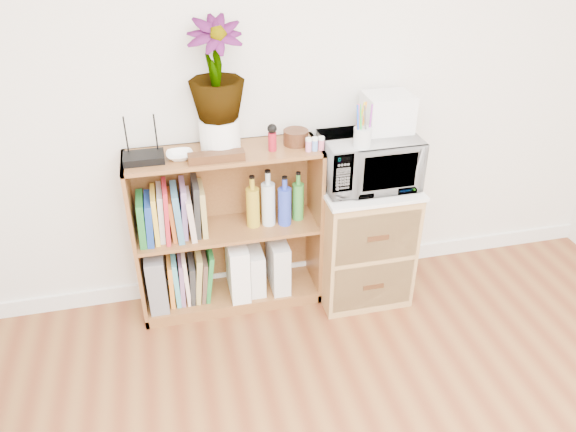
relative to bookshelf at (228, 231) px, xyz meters
name	(u,v)px	position (x,y,z in m)	size (l,w,h in m)	color
skirting_board	(285,270)	(0.35, 0.14, -0.42)	(4.00, 0.02, 0.10)	white
bookshelf	(228,231)	(0.00, 0.00, 0.00)	(1.00, 0.30, 0.95)	brown
wicker_unit	(362,240)	(0.75, -0.08, -0.12)	(0.50, 0.45, 0.70)	#9E7542
microwave	(369,161)	(0.75, -0.08, 0.38)	(0.49, 0.33, 0.27)	silver
pen_cup	(362,137)	(0.67, -0.19, 0.57)	(0.09, 0.09, 0.10)	silver
small_appliance	(387,112)	(0.86, -0.01, 0.61)	(0.24, 0.20, 0.19)	white
router	(144,158)	(-0.39, -0.02, 0.49)	(0.19, 0.13, 0.04)	black
white_bowl	(180,156)	(-0.22, -0.03, 0.49)	(0.13, 0.13, 0.03)	white
plant_pot	(220,135)	(-0.01, 0.02, 0.56)	(0.20, 0.20, 0.17)	white
potted_plant	(216,70)	(-0.01, 0.02, 0.88)	(0.27, 0.27, 0.48)	#2F732E
trinket_box	(216,157)	(-0.04, -0.10, 0.50)	(0.27, 0.07, 0.04)	#341B0E
kokeshi_doll	(272,142)	(0.25, -0.04, 0.52)	(0.04, 0.04, 0.10)	maroon
wooden_bowl	(296,137)	(0.38, 0.01, 0.51)	(0.13, 0.13, 0.08)	#391F0F
paint_jars	(315,145)	(0.45, -0.09, 0.50)	(0.11, 0.04, 0.06)	pink
file_box	(156,277)	(-0.41, 0.00, -0.24)	(0.10, 0.27, 0.33)	slate
magazine_holder_left	(237,267)	(0.04, -0.01, -0.24)	(0.11, 0.27, 0.33)	white
magazine_holder_mid	(255,269)	(0.14, -0.01, -0.27)	(0.08, 0.21, 0.27)	white
magazine_holder_right	(278,263)	(0.27, -0.01, -0.25)	(0.10, 0.25, 0.31)	silver
cookbooks	(172,213)	(-0.28, 0.00, 0.16)	(0.35, 0.20, 0.31)	#1C6929
liquor_bottles	(287,198)	(0.33, 0.00, 0.17)	(0.47, 0.07, 0.31)	gold
lower_books	(190,277)	(-0.23, 0.00, -0.27)	(0.26, 0.19, 0.30)	orange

